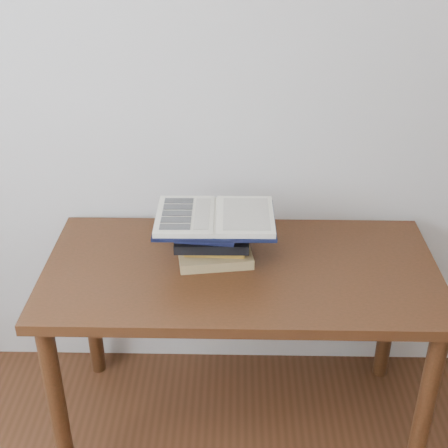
{
  "coord_description": "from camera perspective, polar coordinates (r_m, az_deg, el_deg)",
  "views": [
    {
      "loc": [
        0.04,
        -0.38,
        1.87
      ],
      "look_at": [
        0.01,
        1.38,
        0.88
      ],
      "focal_mm": 50.0,
      "sensor_mm": 36.0,
      "label": 1
    }
  ],
  "objects": [
    {
      "name": "room_shell",
      "position": [
        0.47,
        -13.99,
        -2.05
      ],
      "size": [
        3.54,
        3.54,
        2.62
      ],
      "color": "beige",
      "rests_on": "ground"
    },
    {
      "name": "desk",
      "position": [
        2.16,
        1.54,
        -6.1
      ],
      "size": [
        1.33,
        0.66,
        0.71
      ],
      "color": "#472311",
      "rests_on": "ground"
    },
    {
      "name": "book_stack",
      "position": [
        2.11,
        -1.1,
        -1.5
      ],
      "size": [
        0.27,
        0.2,
        0.15
      ],
      "color": "#957B4D",
      "rests_on": "desk"
    },
    {
      "name": "open_book",
      "position": [
        2.07,
        -0.81,
        0.6
      ],
      "size": [
        0.4,
        0.28,
        0.03
      ],
      "rotation": [
        0.0,
        0.0,
        0.01
      ],
      "color": "black",
      "rests_on": "book_stack"
    }
  ]
}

